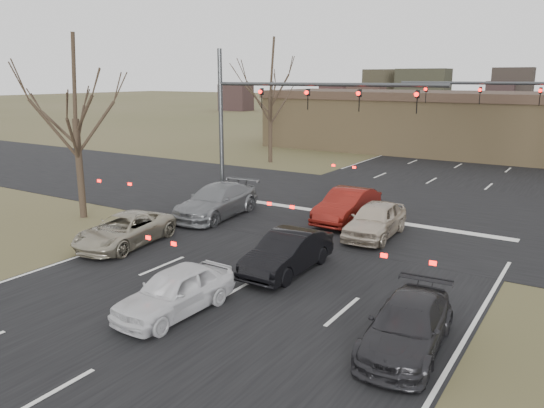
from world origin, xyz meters
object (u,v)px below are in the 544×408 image
at_px(car_charcoal_sedan, 407,326).
at_px(building, 506,125).
at_px(car_silver_suv, 125,230).
at_px(car_black_hatch, 287,252).
at_px(car_silver_ahead, 375,220).
at_px(car_red_ahead, 347,206).
at_px(car_white_sedan, 175,291).
at_px(car_grey_ahead, 217,201).
at_px(mast_arm_near, 272,107).

bearing_deg(car_charcoal_sedan, building, 91.09).
distance_m(car_silver_suv, car_black_hatch, 7.02).
bearing_deg(car_silver_ahead, building, 86.08).
distance_m(building, car_silver_ahead, 27.62).
bearing_deg(car_red_ahead, car_charcoal_sedan, -58.75).
height_order(car_silver_suv, car_white_sedan, car_white_sedan).
bearing_deg(car_red_ahead, car_grey_ahead, -156.39).
bearing_deg(car_charcoal_sedan, mast_arm_near, 129.88).
height_order(mast_arm_near, car_silver_suv, mast_arm_near).
xyz_separation_m(building, car_silver_suv, (-8.46, -33.98, -2.03)).
bearing_deg(car_silver_suv, mast_arm_near, 74.87).
distance_m(car_grey_ahead, car_red_ahead, 6.20).
relative_size(mast_arm_near, car_black_hatch, 2.87).
bearing_deg(car_red_ahead, car_black_hatch, -82.31).
distance_m(building, car_red_ahead, 26.16).
bearing_deg(car_silver_ahead, car_charcoal_sedan, -66.59).
xyz_separation_m(mast_arm_near, car_red_ahead, (4.73, -0.97, -4.31)).
bearing_deg(car_silver_suv, car_silver_ahead, 31.62).
height_order(mast_arm_near, car_charcoal_sedan, mast_arm_near).
distance_m(car_black_hatch, car_grey_ahead, 8.07).
xyz_separation_m(car_black_hatch, car_silver_ahead, (1.00, 5.50, 0.04)).
relative_size(car_silver_suv, car_red_ahead, 0.98).
bearing_deg(car_silver_ahead, mast_arm_near, 156.41).
distance_m(building, car_white_sedan, 37.71).
height_order(car_silver_suv, car_red_ahead, car_red_ahead).
bearing_deg(car_grey_ahead, mast_arm_near, 70.60).
bearing_deg(car_black_hatch, car_grey_ahead, 145.27).
relative_size(car_white_sedan, car_silver_ahead, 0.90).
height_order(car_grey_ahead, car_red_ahead, car_grey_ahead).
height_order(car_charcoal_sedan, car_red_ahead, car_red_ahead).
distance_m(car_silver_suv, car_charcoal_sedan, 12.36).
distance_m(building, car_silver_suv, 35.08).
distance_m(building, mast_arm_near, 26.14).
bearing_deg(car_silver_ahead, car_silver_suv, -143.93).
relative_size(mast_arm_near, car_silver_suv, 2.67).
xyz_separation_m(car_charcoal_sedan, car_grey_ahead, (-11.88, 7.59, 0.15)).
bearing_deg(car_white_sedan, car_silver_ahead, 80.90).
bearing_deg(car_silver_suv, car_red_ahead, 46.03).
height_order(car_charcoal_sedan, car_grey_ahead, car_grey_ahead).
distance_m(building, car_grey_ahead, 29.69).
height_order(building, car_white_sedan, building).
distance_m(car_black_hatch, car_charcoal_sedan, 6.03).
bearing_deg(car_silver_ahead, car_grey_ahead, -175.90).
relative_size(car_charcoal_sedan, car_grey_ahead, 0.81).
xyz_separation_m(car_white_sedan, car_charcoal_sedan, (6.22, 1.50, -0.05)).
distance_m(car_red_ahead, car_silver_ahead, 2.55).
xyz_separation_m(building, car_silver_ahead, (-0.50, -27.54, -1.93)).
xyz_separation_m(car_silver_suv, car_charcoal_sedan, (12.18, -2.09, -0.01)).
xyz_separation_m(building, mast_arm_near, (-7.23, -25.00, 2.41)).
relative_size(car_black_hatch, car_silver_ahead, 0.98).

